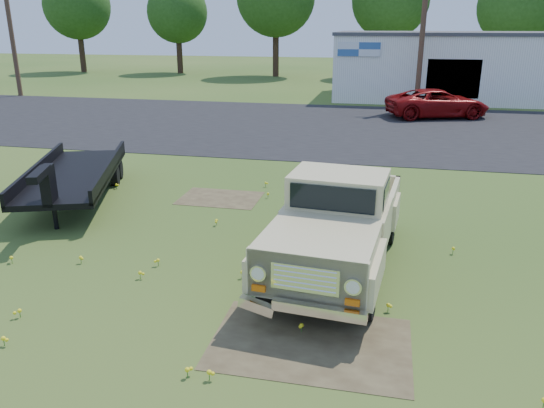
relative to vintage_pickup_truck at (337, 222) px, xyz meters
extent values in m
plane|color=#2B4D18|center=(-1.60, 0.30, -0.99)|extent=(140.00, 140.00, 0.00)
cube|color=black|center=(-1.60, 15.30, -0.99)|extent=(90.00, 14.00, 0.02)
cube|color=#433724|center=(-0.10, -2.70, -0.99)|extent=(3.00, 2.00, 0.01)
cube|color=#433724|center=(-3.60, 3.80, -0.99)|extent=(2.20, 1.60, 0.01)
cube|color=silver|center=(4.40, 27.30, 1.01)|extent=(14.00, 8.00, 4.00)
cube|color=#3F3F44|center=(4.40, 27.30, 3.06)|extent=(14.20, 8.20, 0.20)
cube|color=black|center=(4.40, 23.35, 0.61)|extent=(3.00, 0.10, 2.20)
cube|color=silver|center=(-1.10, 23.25, 2.21)|extent=(2.50, 0.08, 0.80)
cylinder|color=#4B3022|center=(-23.60, 22.30, 3.51)|extent=(0.30, 0.30, 9.00)
cylinder|color=#4B3022|center=(2.40, 22.30, 3.51)|extent=(0.30, 0.30, 9.00)
cylinder|color=#352218|center=(-29.60, 40.30, 0.81)|extent=(0.56, 0.56, 3.60)
sphere|color=#1F4513|center=(-29.60, 40.30, 5.33)|extent=(6.40, 6.40, 6.40)
cylinder|color=#352218|center=(-19.60, 41.30, 0.63)|extent=(0.56, 0.56, 3.24)
sphere|color=#1F4513|center=(-19.60, 41.30, 4.70)|extent=(5.76, 5.76, 5.76)
cylinder|color=#352218|center=(-9.60, 39.80, 0.99)|extent=(0.56, 0.56, 3.96)
cylinder|color=#352218|center=(0.40, 40.80, 0.90)|extent=(0.56, 0.56, 3.78)
cylinder|color=#352218|center=(10.40, 39.30, 0.72)|extent=(0.56, 0.56, 3.42)
sphere|color=#1F4513|center=(10.40, 39.30, 5.01)|extent=(6.08, 6.08, 6.08)
imported|color=maroon|center=(3.29, 19.15, -0.27)|extent=(5.66, 3.93, 1.44)
camera|label=1|loc=(0.80, -9.61, 3.62)|focal=35.00mm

